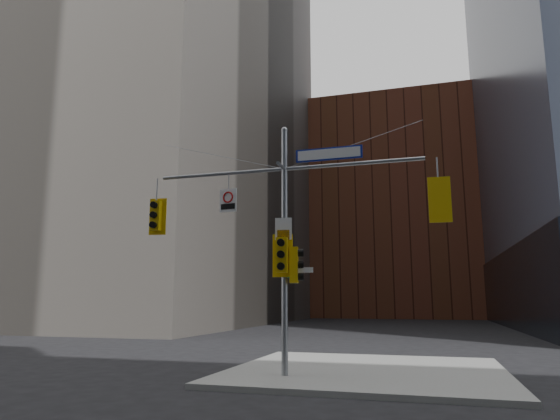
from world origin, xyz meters
The scene contains 13 objects.
ground centered at (0.00, 0.00, 0.00)m, with size 160.00×160.00×0.00m, color black.
sidewalk_corner centered at (2.00, 4.00, 0.07)m, with size 8.00×8.00×0.15m, color gray.
brick_midrise centered at (0.00, 58.00, 14.00)m, with size 26.00×20.00×28.00m, color brown.
signal_assembly centered at (0.00, 1.99, 4.42)m, with size 8.00×0.80×7.30m.
traffic_light_west_arm centered at (-4.22, 2.01, 4.80)m, with size 0.56×0.47×1.17m.
traffic_light_east_arm centered at (4.30, 1.99, 4.80)m, with size 0.58×0.48×1.22m.
traffic_light_pole_side centered at (0.32, 2.01, 3.17)m, with size 0.42×0.36×1.01m.
traffic_light_pole_front centered at (0.00, 1.73, 3.43)m, with size 0.58×0.50×1.22m.
street_sign_blade centered at (1.33, 2.00, 6.35)m, with size 1.95×0.06×0.38m.
regulatory_sign_arm centered at (-1.77, 1.97, 5.17)m, with size 0.57×0.11×0.71m.
regulatory_sign_pole centered at (0.00, 1.88, 4.18)m, with size 0.48×0.09×0.63m.
street_blade_ew centered at (0.45, 2.00, 3.02)m, with size 0.75×0.08×0.15m.
street_blade_ns centered at (0.00, 2.45, 2.90)m, with size 0.13×0.83×0.17m.
Camera 1 is at (3.93, -11.72, 2.20)m, focal length 32.00 mm.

